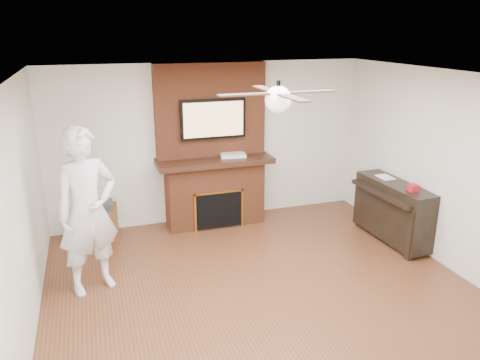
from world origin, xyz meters
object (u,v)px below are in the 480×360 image
object	(u,v)px
fireplace	(213,162)
piano	(393,210)
person	(88,211)
side_table	(101,221)

from	to	relation	value
fireplace	piano	bearing A→B (deg)	-33.00
person	piano	distance (m)	4.21
fireplace	side_table	world-z (taller)	fireplace
fireplace	side_table	xyz separation A→B (m)	(-1.75, -0.07, -0.74)
person	piano	bearing A→B (deg)	-21.60
piano	fireplace	bearing A→B (deg)	144.09
side_table	piano	size ratio (longest dim) A/B	0.41
fireplace	person	world-z (taller)	fireplace
fireplace	person	xyz separation A→B (m)	(-1.89, -1.52, -0.01)
person	fireplace	bearing A→B (deg)	16.70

